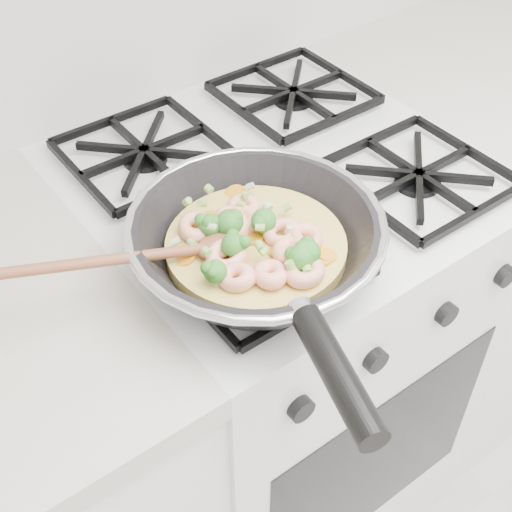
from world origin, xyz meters
TOP-DOWN VIEW (x-y plane):
  - stove at (0.00, 1.70)m, footprint 0.60×0.60m
  - skillet at (-0.16, 1.54)m, footprint 0.50×0.48m

SIDE VIEW (x-z plane):
  - stove at x=0.00m, z-range 0.00..0.92m
  - skillet at x=-0.16m, z-range 0.91..1.01m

